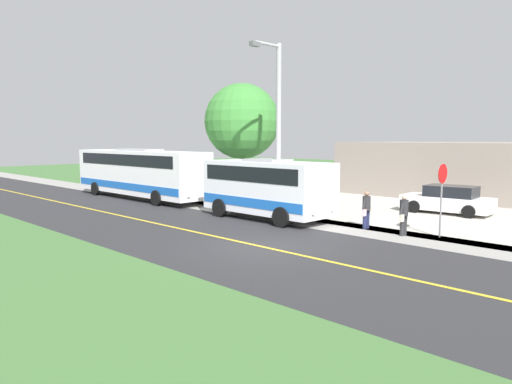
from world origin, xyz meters
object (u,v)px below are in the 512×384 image
at_px(parked_car_near, 448,200).
at_px(pedestrian_with_bags, 404,214).
at_px(stop_sign, 442,187).
at_px(shuttle_bus_front, 267,186).
at_px(transit_bus_rear, 139,171).
at_px(pedestrian_waiting, 366,209).
at_px(commercial_building, 475,169).
at_px(tree_curbside, 242,122).
at_px(street_light_pole, 277,124).

bearing_deg(parked_car_near, pedestrian_with_bags, 9.33).
bearing_deg(parked_car_near, stop_sign, 20.49).
relative_size(shuttle_bus_front, parked_car_near, 1.48).
relative_size(transit_bus_rear, parked_car_near, 2.66).
xyz_separation_m(transit_bus_rear, pedestrian_with_bags, (-0.90, 17.92, -0.87)).
xyz_separation_m(shuttle_bus_front, pedestrian_waiting, (-1.11, 4.79, -0.73)).
bearing_deg(commercial_building, shuttle_bus_front, -11.90).
bearing_deg(pedestrian_waiting, tree_curbside, -100.27).
bearing_deg(pedestrian_with_bags, commercial_building, -168.99).
bearing_deg(transit_bus_rear, street_light_pole, 91.92).
relative_size(transit_bus_rear, pedestrian_waiting, 7.44).
height_order(shuttle_bus_front, stop_sign, shuttle_bus_front).
distance_m(street_light_pole, tree_curbside, 5.63).
bearing_deg(pedestrian_with_bags, transit_bus_rear, -87.12).
distance_m(transit_bus_rear, pedestrian_waiting, 16.11).
distance_m(pedestrian_waiting, commercial_building, 15.80).
xyz_separation_m(pedestrian_waiting, street_light_pole, (0.80, -4.48, 3.69)).
xyz_separation_m(stop_sign, tree_curbside, (-1.30, -12.57, 2.88)).
distance_m(shuttle_bus_front, street_light_pole, 2.99).
height_order(transit_bus_rear, pedestrian_waiting, transit_bus_rear).
bearing_deg(parked_car_near, tree_curbside, -64.40).
distance_m(parked_car_near, tree_curbside, 12.10).
bearing_deg(pedestrian_waiting, commercial_building, -175.48).
relative_size(pedestrian_with_bags, pedestrian_waiting, 1.02).
xyz_separation_m(street_light_pole, commercial_building, (-16.52, 3.24, -2.75)).
height_order(tree_curbside, commercial_building, tree_curbside).
bearing_deg(street_light_pole, pedestrian_with_bags, 94.62).
bearing_deg(transit_bus_rear, pedestrian_with_bags, 92.88).
bearing_deg(pedestrian_with_bags, shuttle_bus_front, -82.91).
distance_m(shuttle_bus_front, commercial_building, 17.21).
distance_m(shuttle_bus_front, parked_car_near, 9.56).
bearing_deg(street_light_pole, tree_curbside, -116.60).
bearing_deg(pedestrian_waiting, parked_car_near, 173.66).
xyz_separation_m(street_light_pole, parked_car_near, (-7.43, 5.22, -3.86)).
relative_size(pedestrian_with_bags, tree_curbside, 0.23).
relative_size(pedestrian_waiting, commercial_building, 0.10).
bearing_deg(commercial_building, stop_sign, 15.70).
height_order(stop_sign, street_light_pole, street_light_pole).
height_order(pedestrian_with_bags, parked_car_near, pedestrian_with_bags).
height_order(transit_bus_rear, tree_curbside, tree_curbside).
bearing_deg(shuttle_bus_front, stop_sign, 101.06).
distance_m(pedestrian_with_bags, stop_sign, 1.75).
height_order(pedestrian_with_bags, street_light_pole, street_light_pole).
distance_m(tree_curbside, commercial_building, 16.54).
relative_size(pedestrian_waiting, tree_curbside, 0.23).
relative_size(pedestrian_with_bags, parked_car_near, 0.37).
bearing_deg(street_light_pole, commercial_building, 168.91).
bearing_deg(stop_sign, commercial_building, -164.30).
bearing_deg(pedestrian_waiting, shuttle_bus_front, -76.95).
relative_size(shuttle_bus_front, transit_bus_rear, 0.56).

